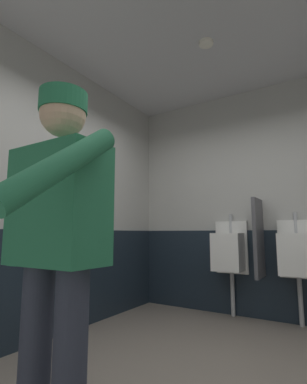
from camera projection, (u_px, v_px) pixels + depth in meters
name	position (u px, v px, depth m)	size (l,w,h in m)	color
wall_back	(259.00, 199.00, 3.66)	(3.83, 0.12, 2.86)	#B2B2AD
wall_left	(39.00, 190.00, 2.88)	(0.12, 4.43, 2.86)	#B2B2AD
wainscot_band_back	(261.00, 274.00, 3.47)	(3.23, 0.03, 1.03)	#19232D
wainscot_band_left	(39.00, 285.00, 2.71)	(0.03, 3.83, 1.03)	#19232D
downlight_far	(206.00, 43.00, 2.84)	(0.14, 0.14, 0.03)	white
urinal_left	(229.00, 251.00, 3.56)	(0.40, 0.34, 1.24)	white
urinal_middle	(296.00, 254.00, 3.17)	(0.40, 0.34, 1.24)	white
privacy_divider_panel	(259.00, 238.00, 3.33)	(0.04, 0.40, 0.90)	#4C4C51
person	(56.00, 236.00, 1.30)	(0.67, 0.60, 1.67)	#2D3342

